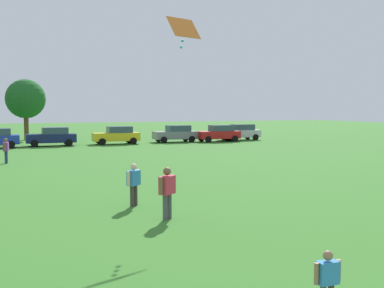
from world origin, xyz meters
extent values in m
plane|color=#387528|center=(0.00, 30.00, 0.00)|extent=(160.00, 160.00, 0.00)
cube|color=#337FCC|center=(1.86, 4.56, 0.72)|extent=(0.35, 0.20, 0.38)
cylinder|color=#936B4C|center=(1.64, 4.56, 0.73)|extent=(0.08, 0.08, 0.35)
cylinder|color=#936B4C|center=(2.08, 4.56, 0.73)|extent=(0.08, 0.08, 0.35)
sphere|color=#936B4C|center=(1.86, 4.56, 1.00)|extent=(0.17, 0.17, 0.17)
cylinder|color=#4C4C51|center=(1.40, 11.71, 0.39)|extent=(0.15, 0.15, 0.78)
cylinder|color=#4C4C51|center=(1.59, 11.86, 0.39)|extent=(0.15, 0.15, 0.78)
cube|color=#D8334C|center=(1.50, 11.79, 1.06)|extent=(0.59, 0.56, 0.56)
cylinder|color=brown|center=(1.24, 11.58, 1.08)|extent=(0.11, 0.11, 0.52)
cylinder|color=brown|center=(1.75, 11.99, 1.08)|extent=(0.11, 0.11, 0.52)
sphere|color=brown|center=(1.50, 11.79, 1.48)|extent=(0.25, 0.25, 0.25)
cylinder|color=navy|center=(-3.23, 28.94, 0.38)|extent=(0.14, 0.14, 0.77)
cylinder|color=navy|center=(-3.20, 29.17, 0.38)|extent=(0.14, 0.14, 0.77)
cube|color=purple|center=(-3.22, 29.06, 1.04)|extent=(0.36, 0.55, 0.54)
cylinder|color=brown|center=(-3.26, 28.74, 1.05)|extent=(0.11, 0.11, 0.51)
cylinder|color=brown|center=(-3.17, 29.37, 1.05)|extent=(0.11, 0.11, 0.51)
sphere|color=brown|center=(-3.22, 29.06, 1.45)|extent=(0.24, 0.24, 0.24)
cylinder|color=#3F3833|center=(1.10, 14.12, 0.36)|extent=(0.14, 0.14, 0.73)
cylinder|color=#3F3833|center=(0.94, 13.98, 0.36)|extent=(0.14, 0.14, 0.73)
cube|color=#337FCC|center=(1.02, 14.05, 0.99)|extent=(0.54, 0.53, 0.52)
cylinder|color=beige|center=(1.25, 14.25, 1.00)|extent=(0.11, 0.11, 0.49)
cylinder|color=beige|center=(0.80, 13.85, 1.00)|extent=(0.11, 0.11, 0.49)
sphere|color=beige|center=(1.02, 14.05, 1.37)|extent=(0.23, 0.23, 0.23)
cube|color=orange|center=(2.93, 14.19, 6.25)|extent=(1.30, 0.91, 0.75)
sphere|color=#3FBFE5|center=(2.93, 14.19, 6.00)|extent=(0.10, 0.10, 0.10)
sphere|color=#3FBFE5|center=(2.88, 14.19, 5.78)|extent=(0.10, 0.10, 0.10)
sphere|color=#3FBFE5|center=(2.83, 14.19, 5.56)|extent=(0.10, 0.10, 0.10)
cylinder|color=black|center=(-2.92, 40.48, 0.32)|extent=(0.64, 0.22, 0.64)
cylinder|color=black|center=(-2.92, 42.28, 0.32)|extent=(0.64, 0.22, 0.64)
cube|color=#141E4C|center=(0.44, 41.89, 0.70)|extent=(4.30, 1.80, 0.76)
cube|color=#334756|center=(0.78, 41.89, 1.38)|extent=(2.24, 1.58, 0.60)
cylinder|color=black|center=(-1.02, 40.99, 0.32)|extent=(0.64, 0.22, 0.64)
cylinder|color=black|center=(-1.02, 42.79, 0.32)|extent=(0.64, 0.22, 0.64)
cylinder|color=black|center=(1.90, 40.99, 0.32)|extent=(0.64, 0.22, 0.64)
cylinder|color=black|center=(1.90, 42.79, 0.32)|extent=(0.64, 0.22, 0.64)
cube|color=yellow|center=(6.35, 41.91, 0.70)|extent=(4.30, 1.80, 0.76)
cube|color=#334756|center=(6.69, 41.91, 1.38)|extent=(2.24, 1.58, 0.60)
cylinder|color=black|center=(4.89, 41.01, 0.32)|extent=(0.64, 0.22, 0.64)
cylinder|color=black|center=(4.89, 42.81, 0.32)|extent=(0.64, 0.22, 0.64)
cylinder|color=black|center=(7.81, 41.01, 0.32)|extent=(0.64, 0.22, 0.64)
cylinder|color=black|center=(7.81, 42.81, 0.32)|extent=(0.64, 0.22, 0.64)
cube|color=slate|center=(12.41, 42.34, 0.70)|extent=(4.30, 1.80, 0.76)
cube|color=#334756|center=(12.76, 42.34, 1.38)|extent=(2.24, 1.58, 0.60)
cylinder|color=black|center=(10.95, 41.44, 0.32)|extent=(0.64, 0.22, 0.64)
cylinder|color=black|center=(10.95, 43.24, 0.32)|extent=(0.64, 0.22, 0.64)
cylinder|color=black|center=(13.87, 41.44, 0.32)|extent=(0.64, 0.22, 0.64)
cylinder|color=black|center=(13.87, 43.24, 0.32)|extent=(0.64, 0.22, 0.64)
cube|color=red|center=(16.71, 41.37, 0.70)|extent=(4.30, 1.80, 0.76)
cube|color=#334756|center=(17.06, 41.37, 1.38)|extent=(2.24, 1.58, 0.60)
cylinder|color=black|center=(15.25, 40.47, 0.32)|extent=(0.64, 0.22, 0.64)
cylinder|color=black|center=(15.25, 42.27, 0.32)|extent=(0.64, 0.22, 0.64)
cylinder|color=black|center=(18.17, 40.47, 0.32)|extent=(0.64, 0.22, 0.64)
cylinder|color=black|center=(18.17, 42.27, 0.32)|extent=(0.64, 0.22, 0.64)
cube|color=silver|center=(19.84, 42.73, 0.70)|extent=(4.30, 1.80, 0.76)
cube|color=#334756|center=(20.19, 42.73, 1.38)|extent=(2.24, 1.58, 0.60)
cylinder|color=black|center=(18.38, 41.83, 0.32)|extent=(0.64, 0.22, 0.64)
cylinder|color=black|center=(18.38, 43.63, 0.32)|extent=(0.64, 0.22, 0.64)
cylinder|color=black|center=(21.30, 41.83, 0.32)|extent=(0.64, 0.22, 0.64)
cylinder|color=black|center=(21.30, 43.63, 0.32)|extent=(0.64, 0.22, 0.64)
cylinder|color=brown|center=(-1.36, 51.06, 1.32)|extent=(0.48, 0.48, 2.63)
sphere|color=#1E5B23|center=(-1.36, 51.06, 4.40)|extent=(4.15, 4.15, 4.15)
camera|label=1|loc=(-2.88, -1.51, 3.39)|focal=43.43mm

